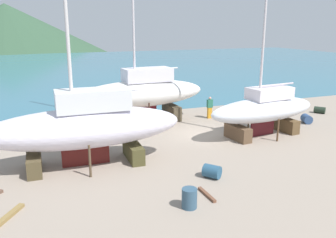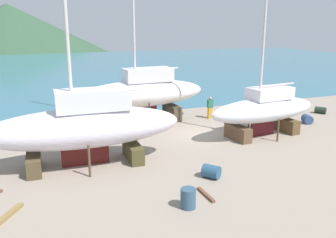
{
  "view_description": "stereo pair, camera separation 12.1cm",
  "coord_description": "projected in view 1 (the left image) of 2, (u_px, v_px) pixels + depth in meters",
  "views": [
    {
      "loc": [
        -10.61,
        -21.03,
        7.25
      ],
      "look_at": [
        -2.44,
        -0.01,
        1.3
      ],
      "focal_mm": 38.32,
      "sensor_mm": 36.0,
      "label": 1
    },
    {
      "loc": [
        -10.49,
        -21.07,
        7.25
      ],
      "look_at": [
        -2.44,
        -0.01,
        1.3
      ],
      "focal_mm": 38.32,
      "sensor_mm": 36.0,
      "label": 2
    }
  ],
  "objects": [
    {
      "name": "ground_plane",
      "position": [
        225.0,
        149.0,
        21.63
      ],
      "size": [
        42.3,
        42.3,
        0.0
      ],
      "primitive_type": "plane",
      "color": "gray"
    },
    {
      "name": "sea_water",
      "position": [
        93.0,
        67.0,
        63.07
      ],
      "size": [
        132.92,
        70.78,
        0.01
      ],
      "primitive_type": "cube",
      "color": "teal",
      "rests_on": "ground"
    },
    {
      "name": "headland_hill",
      "position": [
        9.0,
        48.0,
        112.85
      ],
      "size": [
        109.96,
        109.96,
        27.21
      ],
      "primitive_type": "cone",
      "color": "#315038",
      "rests_on": "ground"
    },
    {
      "name": "sailboat_far_slipway",
      "position": [
        264.0,
        109.0,
        23.81
      ],
      "size": [
        8.49,
        3.48,
        13.11
      ],
      "rotation": [
        0.0,
        0.0,
        3.25
      ],
      "color": "brown",
      "rests_on": "ground"
    },
    {
      "name": "sailboat_large_starboard",
      "position": [
        142.0,
        92.0,
        27.02
      ],
      "size": [
        10.2,
        3.41,
        18.01
      ],
      "rotation": [
        0.0,
        0.0,
        3.19
      ],
      "color": "brown",
      "rests_on": "ground"
    },
    {
      "name": "sailboat_small_center",
      "position": [
        85.0,
        126.0,
        18.56
      ],
      "size": [
        10.41,
        3.37,
        17.17
      ],
      "rotation": [
        0.0,
        0.0,
        3.12
      ],
      "color": "#4C4028",
      "rests_on": "ground"
    },
    {
      "name": "worker",
      "position": [
        210.0,
        107.0,
        28.46
      ],
      "size": [
        0.45,
        0.26,
        1.74
      ],
      "rotation": [
        0.0,
        0.0,
        1.62
      ],
      "color": "orange",
      "rests_on": "ground"
    },
    {
      "name": "barrel_tipped_right",
      "position": [
        320.0,
        110.0,
        30.24
      ],
      "size": [
        0.96,
        1.03,
        0.55
      ],
      "primitive_type": "cylinder",
      "rotation": [
        1.57,
        0.0,
        0.64
      ],
      "color": "#202E22",
      "rests_on": "ground"
    },
    {
      "name": "barrel_tar_black",
      "position": [
        212.0,
        171.0,
        17.45
      ],
      "size": [
        1.01,
        1.04,
        0.65
      ],
      "primitive_type": "cylinder",
      "rotation": [
        1.57,
        0.0,
        3.81
      ],
      "color": "#29506D",
      "rests_on": "ground"
    },
    {
      "name": "barrel_ochre",
      "position": [
        189.0,
        198.0,
        14.56
      ],
      "size": [
        0.64,
        0.64,
        0.84
      ],
      "primitive_type": "cylinder",
      "rotation": [
        0.0,
        0.0,
        3.12
      ],
      "color": "#325067",
      "rests_on": "ground"
    },
    {
      "name": "barrel_rust_far",
      "position": [
        307.0,
        119.0,
        27.17
      ],
      "size": [
        0.9,
        1.01,
        0.66
      ],
      "primitive_type": "cylinder",
      "rotation": [
        1.57,
        0.0,
        5.93
      ],
      "color": "navy",
      "rests_on": "ground"
    },
    {
      "name": "timber_short_cross",
      "position": [
        207.0,
        195.0,
        15.66
      ],
      "size": [
        0.17,
        1.43,
        0.11
      ],
      "primitive_type": "cube",
      "rotation": [
        0.0,
        0.0,
        1.59
      ],
      "color": "brown",
      "rests_on": "ground"
    },
    {
      "name": "timber_short_skew",
      "position": [
        3.0,
        221.0,
        13.55
      ],
      "size": [
        1.53,
        2.25,
        0.14
      ],
      "primitive_type": "cube",
      "rotation": [
        0.0,
        0.0,
        1.01
      ],
      "color": "olive",
      "rests_on": "ground"
    }
  ]
}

